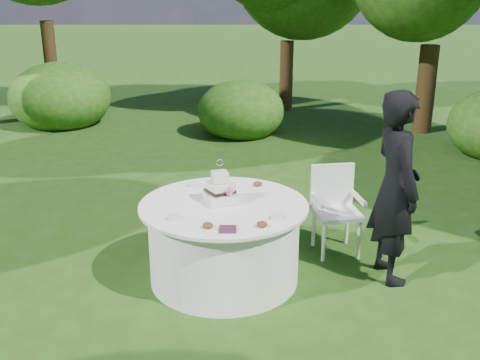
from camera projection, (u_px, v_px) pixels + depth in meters
name	position (u px, v px, depth m)	size (l,w,h in m)	color
ground	(224.00, 278.00, 5.40)	(80.00, 80.00, 0.00)	#223D10
napkins	(228.00, 229.00, 4.58)	(0.14, 0.14, 0.02)	#431C34
feather_plume	(196.00, 220.00, 4.77)	(0.48, 0.07, 0.01)	white
guest	(396.00, 188.00, 5.16)	(0.66, 0.43, 1.81)	black
table	(224.00, 241.00, 5.27)	(1.56, 1.56, 0.77)	white
cake	(220.00, 191.00, 5.15)	(0.34, 0.34, 0.41)	silver
chair	(335.00, 203.00, 5.86)	(0.53, 0.52, 0.91)	silver
votives	(213.00, 205.00, 5.06)	(0.99, 0.94, 0.04)	silver
petal_cups	(244.00, 209.00, 4.95)	(0.54, 1.13, 0.05)	#562D16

